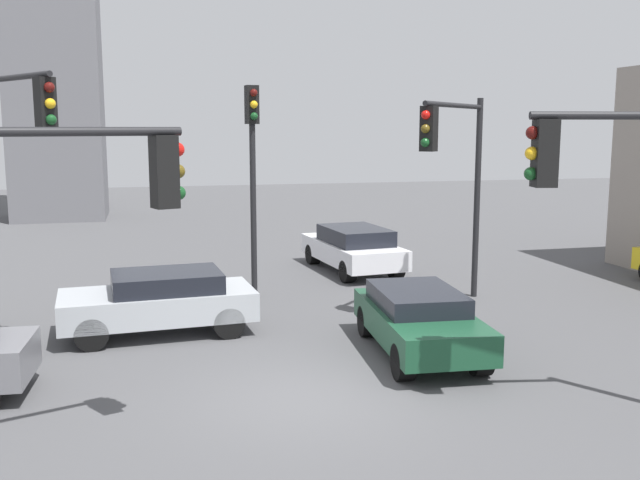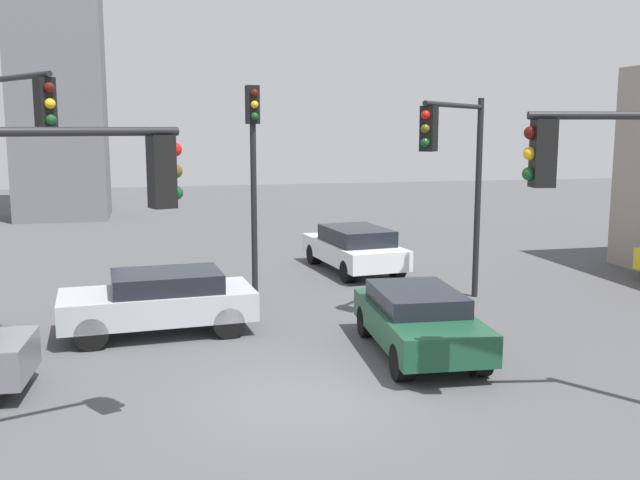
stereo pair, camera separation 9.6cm
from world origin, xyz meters
The scene contains 9 objects.
ground_plane centered at (0.00, 0.00, 0.00)m, with size 90.49×90.49×0.00m, color #4C4C4F.
traffic_light_0 centered at (0.31, 7.59, 3.90)m, with size 0.36×0.48×5.63m.
traffic_light_1 centered at (4.90, 4.89, 3.81)m, with size 2.75×2.76×5.31m.
traffic_light_2 centered at (4.58, -2.06, 3.53)m, with size 3.08×0.78×4.97m.
traffic_light_3 centered at (-5.22, 4.87, 4.14)m, with size 2.09×3.17×5.90m.
traffic_light_4 centered at (-3.68, -1.80, 3.41)m, with size 3.35×1.36×4.90m.
car_2 centered at (2.79, 1.81, 0.72)m, with size 2.09×4.22×1.30m.
car_4 centered at (3.88, 10.19, 0.76)m, with size 2.40×4.73×1.43m.
car_5 centered at (-2.27, 4.52, 0.75)m, with size 4.32×2.20×1.39m.
Camera 2 is at (-2.41, -11.34, 4.56)m, focal length 40.13 mm.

